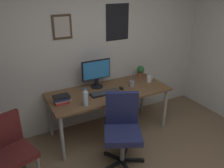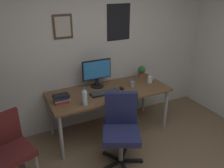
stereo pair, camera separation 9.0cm
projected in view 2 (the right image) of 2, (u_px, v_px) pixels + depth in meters
The scene contains 12 objects.
wall_back at pixel (90, 47), 3.65m from camera, with size 4.40×0.10×2.60m.
desk at pixel (109, 95), 3.57m from camera, with size 1.82×0.76×0.72m.
office_chair at pixel (121, 126), 3.01m from camera, with size 0.61×0.61×0.95m.
side_chair at pixel (9, 146), 2.69m from camera, with size 0.53×0.53×0.88m.
monitor at pixel (97, 72), 3.59m from camera, with size 0.46×0.20×0.43m.
keyboard at pixel (105, 93), 3.45m from camera, with size 0.43×0.15×0.03m.
computer_mouse at pixel (122, 88), 3.59m from camera, with size 0.06×0.11×0.04m.
water_bottle at pixel (85, 98), 3.09m from camera, with size 0.07×0.07×0.25m.
coffee_mug_near at pixel (150, 79), 3.82m from camera, with size 0.11×0.08×0.10m.
potted_plant at pixel (142, 71), 4.02m from camera, with size 0.13×0.13×0.20m.
pen_cup at pixel (132, 84), 3.65m from camera, with size 0.07×0.07×0.20m.
book_stack_left at pixel (61, 98), 3.18m from camera, with size 0.22×0.15×0.11m.
Camera 2 is at (-1.26, -1.21, 2.23)m, focal length 37.66 mm.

